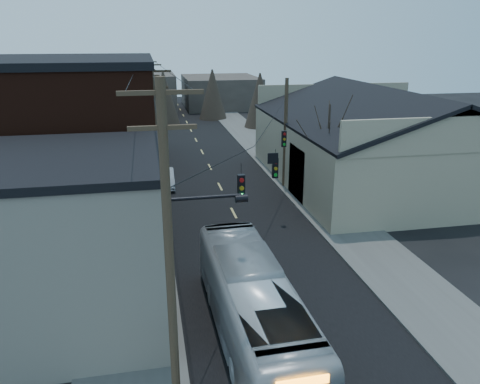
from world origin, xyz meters
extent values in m
cube|color=black|center=(0.00, 30.00, 0.01)|extent=(9.00, 110.00, 0.02)
cube|color=#474744|center=(-6.50, 30.00, 0.06)|extent=(4.00, 110.00, 0.12)
cube|color=#474744|center=(6.50, 30.00, 0.06)|extent=(4.00, 110.00, 0.12)
cube|color=#6E675B|center=(-9.00, 9.00, 3.50)|extent=(8.00, 8.00, 7.00)
cube|color=black|center=(-10.00, 20.00, 5.00)|extent=(10.00, 12.00, 10.00)
cube|color=#37302C|center=(-9.50, 36.00, 3.50)|extent=(9.00, 14.00, 7.00)
cube|color=gray|center=(13.00, 25.00, 2.50)|extent=(16.00, 20.00, 5.00)
cube|color=black|center=(9.00, 25.00, 6.30)|extent=(8.16, 20.60, 2.86)
cube|color=black|center=(17.00, 25.00, 6.30)|extent=(8.16, 20.60, 2.86)
cube|color=#37302C|center=(-6.00, 65.00, 3.00)|extent=(10.00, 12.00, 6.00)
cube|color=#37302C|center=(7.00, 70.00, 2.50)|extent=(12.00, 14.00, 5.00)
cone|color=black|center=(6.50, 20.00, 3.60)|extent=(0.40, 0.40, 7.20)
cylinder|color=#382B1E|center=(-5.00, 3.00, 5.25)|extent=(0.28, 0.28, 10.50)
cube|color=#382B1E|center=(-5.00, 3.00, 10.10)|extent=(2.20, 0.12, 0.12)
cylinder|color=#382B1E|center=(-5.00, 18.00, 5.00)|extent=(0.28, 0.28, 10.00)
cube|color=#382B1E|center=(-5.00, 18.00, 9.60)|extent=(2.20, 0.12, 0.12)
cylinder|color=#382B1E|center=(-5.00, 33.00, 4.75)|extent=(0.28, 0.28, 9.50)
cube|color=#382B1E|center=(-5.00, 33.00, 9.10)|extent=(2.20, 0.12, 0.12)
cylinder|color=#382B1E|center=(-5.00, 48.00, 4.50)|extent=(0.28, 0.28, 9.00)
cube|color=#382B1E|center=(-5.00, 48.00, 8.60)|extent=(2.20, 0.12, 0.12)
cylinder|color=#382B1E|center=(5.00, 25.00, 4.25)|extent=(0.28, 0.28, 8.50)
cube|color=black|center=(-2.00, 7.50, 5.95)|extent=(0.28, 0.20, 1.00)
cube|color=black|center=(0.60, 12.00, 5.35)|extent=(0.28, 0.20, 1.00)
cube|color=black|center=(2.80, 18.00, 5.45)|extent=(0.28, 0.20, 1.00)
imported|color=#A7ADB3|center=(-1.81, 6.08, 1.56)|extent=(2.85, 11.26, 3.12)
imported|color=#AEAFB6|center=(-4.30, 26.95, 0.68)|extent=(1.46, 4.11, 1.35)
camera|label=1|loc=(-5.37, -9.23, 11.47)|focal=35.00mm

